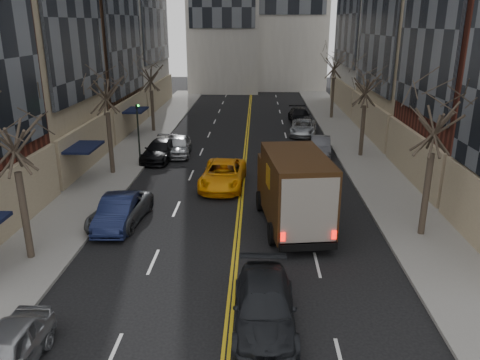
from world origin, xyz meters
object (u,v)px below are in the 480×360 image
object	(u,v)px
pedestrian	(272,194)
observer_sedan	(264,307)
ups_truck	(293,190)
taxi	(223,174)

from	to	relation	value
pedestrian	observer_sedan	bearing A→B (deg)	-174.60
ups_truck	pedestrian	distance (m)	2.59
observer_sedan	pedestrian	distance (m)	10.35
ups_truck	pedestrian	xyz separation A→B (m)	(-0.96, 2.17, -1.03)
taxi	pedestrian	bearing A→B (deg)	-49.53
observer_sedan	pedestrian	size ratio (longest dim) A/B	2.75
observer_sedan	pedestrian	world-z (taller)	pedestrian
ups_truck	observer_sedan	size ratio (longest dim) A/B	1.44
observer_sedan	taxi	xyz separation A→B (m)	(-2.39, 14.15, 0.03)
ups_truck	observer_sedan	xyz separation A→B (m)	(-1.49, -8.16, -1.22)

